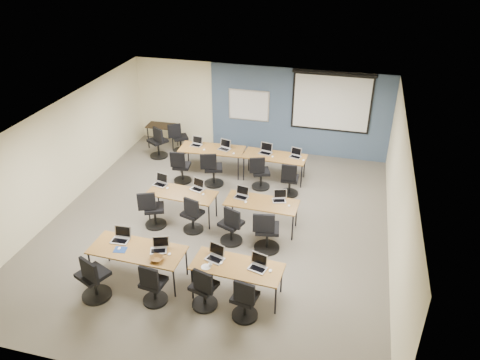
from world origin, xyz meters
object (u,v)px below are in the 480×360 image
(training_table_front_left, at_px, (137,251))
(task_chair_7, at_px, (266,234))
(task_chair_11, at_px, (289,182))
(task_chair_0, at_px, (93,281))
(laptop_10, at_px, (266,151))
(laptop_0, at_px, (121,237))
(spare_chair_b, at_px, (158,145))
(whiteboard, at_px, (249,105))
(laptop_2, at_px, (216,255))
(utility_table, at_px, (162,128))
(task_chair_1, at_px, (153,287))
(laptop_6, at_px, (242,194))
(task_chair_6, at_px, (231,228))
(task_chair_10, at_px, (260,175))
(laptop_4, at_px, (161,182))
(task_chair_2, at_px, (204,291))
(task_chair_8, at_px, (181,169))
(task_chair_5, at_px, (193,217))
(laptop_3, at_px, (258,265))
(laptop_5, at_px, (198,187))
(training_table_mid_left, at_px, (182,195))
(laptop_9, at_px, (225,147))
(spare_chair_a, at_px, (179,140))
(laptop_11, at_px, (296,155))
(projector_screen, at_px, (332,99))
(laptop_1, at_px, (159,247))
(task_chair_3, at_px, (245,302))
(training_table_back_left, at_px, (212,150))
(training_table_back_right, at_px, (275,157))
(training_table_mid_right, at_px, (262,204))
(laptop_8, at_px, (197,143))
(laptop_7, at_px, (280,198))
(training_table_front_right, at_px, (237,268))
(task_chair_9, at_px, (212,172))

(training_table_front_left, distance_m, task_chair_7, 2.80)
(task_chair_11, bearing_deg, task_chair_0, -123.37)
(laptop_10, bearing_deg, laptop_0, -100.70)
(task_chair_0, bearing_deg, spare_chair_b, 125.67)
(whiteboard, height_order, laptop_2, whiteboard)
(training_table_front_left, distance_m, utility_table, 6.39)
(task_chair_1, relative_size, laptop_6, 3.04)
(task_chair_6, distance_m, task_chair_10, 2.60)
(task_chair_0, bearing_deg, laptop_6, 81.01)
(task_chair_11, bearing_deg, laptop_4, -155.00)
(task_chair_2, bearing_deg, task_chair_10, 105.70)
(task_chair_6, relative_size, task_chair_8, 1.01)
(task_chair_0, relative_size, task_chair_5, 1.08)
(laptop_3, relative_size, laptop_5, 1.05)
(training_table_mid_left, distance_m, laptop_9, 2.65)
(laptop_0, xyz_separation_m, spare_chair_a, (-0.92, 5.62, -0.39))
(task_chair_8, distance_m, laptop_9, 1.42)
(task_chair_2, relative_size, laptop_11, 3.22)
(task_chair_5, bearing_deg, projector_screen, 78.05)
(task_chair_2, bearing_deg, task_chair_8, 131.97)
(task_chair_2, height_order, laptop_3, same)
(laptop_1, distance_m, laptop_2, 1.16)
(whiteboard, xyz_separation_m, laptop_9, (-0.29, -1.73, -0.66))
(task_chair_3, height_order, task_chair_10, task_chair_10)
(projector_screen, bearing_deg, training_table_back_left, -150.29)
(task_chair_11, relative_size, utility_table, 1.02)
(task_chair_0, bearing_deg, training_table_back_right, 90.30)
(laptop_0, bearing_deg, task_chair_5, 56.65)
(laptop_3, bearing_deg, spare_chair_a, 138.77)
(training_table_mid_right, xyz_separation_m, laptop_8, (-2.50, 2.60, 0.11))
(laptop_6, distance_m, task_chair_10, 1.78)
(projector_screen, height_order, task_chair_6, projector_screen)
(laptop_9, distance_m, task_chair_11, 2.24)
(laptop_10, height_order, spare_chair_a, laptop_10)
(projector_screen, xyz_separation_m, laptop_6, (-1.66, -4.16, -1.10))
(laptop_3, relative_size, laptop_6, 1.04)
(laptop_2, xyz_separation_m, laptop_7, (0.82, 2.43, -0.00))
(task_chair_3, distance_m, laptop_4, 4.29)
(laptop_5, relative_size, laptop_9, 0.95)
(spare_chair_a, bearing_deg, laptop_5, -93.94)
(utility_table, bearing_deg, training_table_mid_right, -43.79)
(task_chair_2, xyz_separation_m, laptop_5, (-1.16, 3.04, 0.39))
(projector_screen, bearing_deg, task_chair_10, -123.30)
(training_table_front_left, distance_m, task_chair_8, 4.07)
(laptop_8, bearing_deg, task_chair_5, -65.98)
(whiteboard, xyz_separation_m, training_table_front_right, (1.39, -6.66, -0.77))
(task_chair_9, bearing_deg, laptop_10, 16.79)
(training_table_mid_left, xyz_separation_m, task_chair_0, (-0.65, -3.06, -0.24))
(projector_screen, bearing_deg, task_chair_7, -99.61)
(training_table_front_left, bearing_deg, laptop_6, 60.48)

